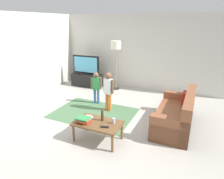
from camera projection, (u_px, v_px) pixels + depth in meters
name	position (u px, v px, depth m)	size (l,w,h in m)	color
ground	(103.00, 120.00, 5.12)	(7.80, 7.80, 0.00)	#B2ADA3
wall_back	(139.00, 52.00, 7.27)	(6.00, 0.12, 2.70)	silver
wall_left	(12.00, 60.00, 5.85)	(0.12, 6.00, 2.70)	silver
area_rug	(94.00, 113.00, 5.51)	(2.20, 1.60, 0.01)	#4C724C
tv_stand	(87.00, 80.00, 7.74)	(1.20, 0.44, 0.50)	black
tv	(86.00, 65.00, 7.53)	(1.10, 0.28, 0.71)	black
couch	(178.00, 116.00, 4.71)	(0.80, 1.80, 0.86)	brown
floor_lamp	(116.00, 48.00, 6.99)	(0.36, 0.36, 1.78)	#262626
child_near_tv	(96.00, 85.00, 5.98)	(0.32, 0.18, 1.00)	#33598C
child_center	(108.00, 88.00, 5.47)	(0.36, 0.20, 1.12)	orange
coffee_table	(98.00, 125.00, 4.14)	(1.00, 0.60, 0.42)	brown
book_stack	(83.00, 120.00, 4.11)	(0.30, 0.23, 0.12)	red
bottle	(102.00, 116.00, 4.17)	(0.06, 0.06, 0.28)	#4C3319
tv_remote	(105.00, 127.00, 3.93)	(0.17, 0.05, 0.02)	black
soda_can	(114.00, 121.00, 4.07)	(0.07, 0.07, 0.12)	silver
plate	(88.00, 117.00, 4.33)	(0.22, 0.22, 0.02)	white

